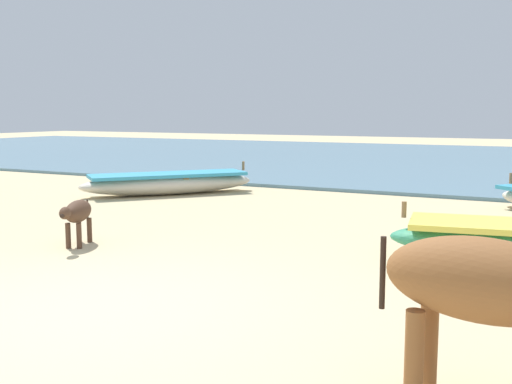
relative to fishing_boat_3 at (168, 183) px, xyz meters
The scene contains 5 objects.
ground 7.90m from the fishing_boat_3, 59.21° to the right, with size 80.00×80.00×0.00m, color #CCB789.
sea_water 12.72m from the fishing_boat_3, 71.47° to the left, with size 60.00×20.00×0.08m, color slate.
fishing_boat_3 is the anchor object (origin of this frame).
calf_far_dark 5.21m from the fishing_boat_3, 67.85° to the right, with size 0.54×0.91×0.61m.
cow_second_adult_brown 10.30m from the fishing_boat_3, 44.05° to the right, with size 1.62×0.63×1.06m.
Camera 1 is at (3.71, -4.05, 1.78)m, focal length 42.70 mm.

